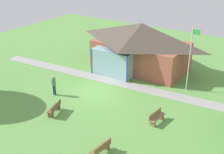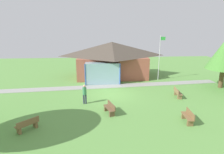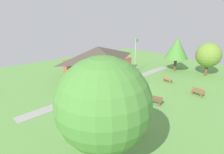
% 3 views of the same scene
% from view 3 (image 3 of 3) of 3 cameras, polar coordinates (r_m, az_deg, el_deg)
% --- Properties ---
extents(ground_plane, '(44.00, 44.00, 0.00)m').
position_cam_3_polar(ground_plane, '(23.50, 5.03, -4.12)').
color(ground_plane, '#609947').
extents(pavilion, '(9.73, 6.80, 4.54)m').
position_cam_3_polar(pavilion, '(27.84, -4.10, 4.60)').
color(pavilion, '#A35642').
rests_on(pavilion, ground_plane).
extents(footpath, '(25.12, 3.34, 0.03)m').
position_cam_3_polar(footpath, '(25.23, 0.88, -2.41)').
color(footpath, '#999993').
rests_on(footpath, ground_plane).
extents(flagpole, '(0.64, 0.08, 5.44)m').
position_cam_3_polar(flagpole, '(30.03, 6.99, 6.76)').
color(flagpole, silver).
rests_on(flagpole, ground_plane).
extents(bench_front_center, '(0.88, 1.56, 0.84)m').
position_cam_3_polar(bench_front_center, '(20.43, 12.68, -6.85)').
color(bench_front_center, brown).
rests_on(bench_front_center, ground_plane).
extents(bench_mid_right, '(0.60, 1.54, 0.84)m').
position_cam_3_polar(bench_mid_right, '(27.20, 16.09, -0.74)').
color(bench_mid_right, olive).
rests_on(bench_mid_right, ground_plane).
extents(bench_front_right, '(0.55, 1.53, 0.84)m').
position_cam_3_polar(bench_front_right, '(24.01, 24.17, -4.20)').
color(bench_front_right, brown).
rests_on(bench_front_right, ground_plane).
extents(bench_front_left, '(1.39, 1.35, 0.84)m').
position_cam_3_polar(bench_front_left, '(15.43, 6.28, -15.33)').
color(bench_front_left, brown).
rests_on(bench_front_left, ground_plane).
extents(visitor_strolling_lawn, '(0.34, 0.34, 1.74)m').
position_cam_3_polar(visitor_strolling_lawn, '(19.99, 4.34, -5.06)').
color(visitor_strolling_lawn, '#2D3347').
rests_on(visitor_strolling_lawn, ground_plane).
extents(tree_lawn_corner, '(5.08, 5.08, 7.00)m').
position_cam_3_polar(tree_lawn_corner, '(10.03, -2.59, -8.19)').
color(tree_lawn_corner, brown).
rests_on(tree_lawn_corner, ground_plane).
extents(tree_far_east, '(3.64, 3.64, 4.98)m').
position_cam_3_polar(tree_far_east, '(31.87, 26.78, 5.85)').
color(tree_far_east, brown).
rests_on(tree_far_east, ground_plane).
extents(tree_east_hedge, '(3.71, 3.71, 5.43)m').
position_cam_3_polar(tree_east_hedge, '(32.59, 18.76, 8.13)').
color(tree_east_hedge, brown).
rests_on(tree_east_hedge, ground_plane).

